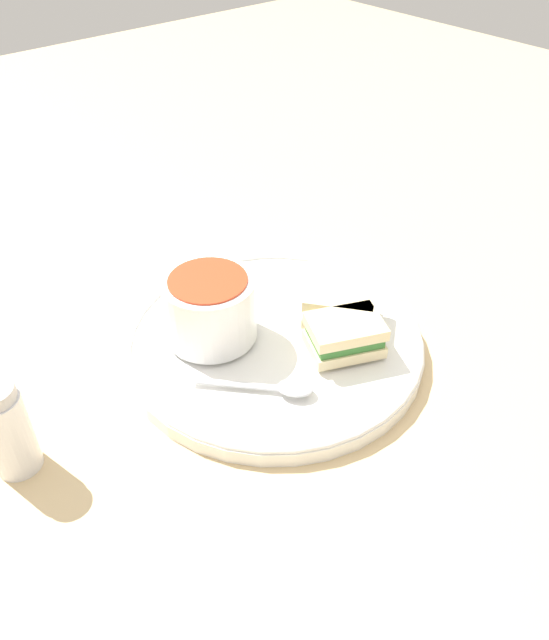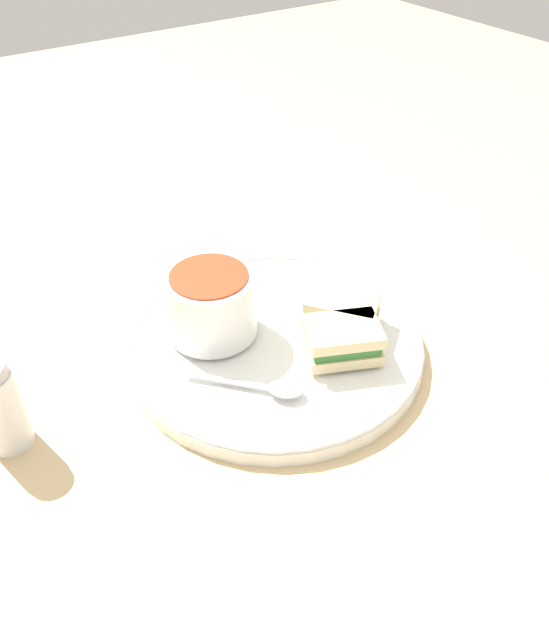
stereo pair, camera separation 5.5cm
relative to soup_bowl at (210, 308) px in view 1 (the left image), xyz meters
The scene contains 7 objects.
ground_plane 0.09m from the soup_bowl, 139.09° to the left, with size 2.40×2.40×0.00m, color #D1B27F.
plate 0.08m from the soup_bowl, 139.09° to the left, with size 0.31×0.31×0.02m.
soup_bowl is the anchor object (origin of this frame).
spoon 0.12m from the soup_bowl, 92.54° to the left, with size 0.09×0.10×0.01m.
sandwich_half_near 0.14m from the soup_bowl, 130.37° to the left, with size 0.09×0.08×0.04m.
sandwich_half_far 0.14m from the soup_bowl, 150.70° to the left, with size 0.09×0.09×0.04m.
salt_shaker 0.22m from the soup_bowl, ahead, with size 0.04×0.04×0.09m.
Camera 1 is at (0.32, 0.38, 0.44)m, focal length 35.00 mm.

